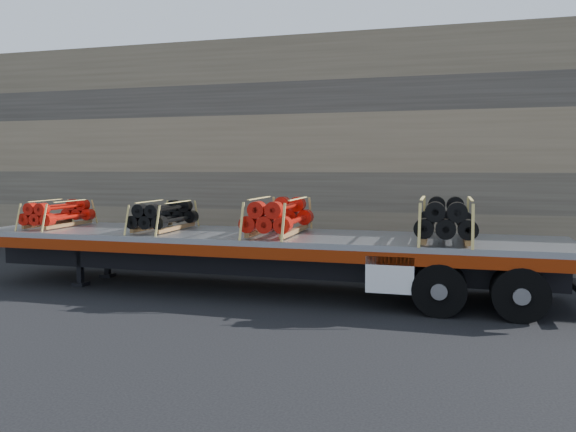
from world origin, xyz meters
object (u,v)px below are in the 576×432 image
(trailer, at_px, (258,262))
(bundle_front, at_px, (59,214))
(bundle_rear, at_px, (446,220))
(bundle_midrear, at_px, (279,217))
(bundle_midfront, at_px, (164,217))

(trailer, distance_m, bundle_front, 5.63)
(bundle_rear, bearing_deg, bundle_midrear, -180.00)
(bundle_front, height_order, bundle_rear, bundle_rear)
(trailer, xyz_separation_m, bundle_front, (-5.53, 0.01, 1.03))
(trailer, distance_m, bundle_midrear, 1.21)
(bundle_midrear, bearing_deg, bundle_front, 180.00)
(bundle_midrear, bearing_deg, bundle_rear, 0.00)
(trailer, bearing_deg, bundle_rear, -0.00)
(bundle_midfront, height_order, bundle_rear, bundle_rear)
(bundle_midrear, height_order, bundle_rear, bundle_rear)
(bundle_midfront, bearing_deg, bundle_midrear, -0.00)
(bundle_midfront, bearing_deg, trailer, 0.00)
(trailer, xyz_separation_m, bundle_midrear, (0.51, -0.00, 1.10))
(bundle_front, relative_size, bundle_rear, 0.77)
(bundle_midrear, bearing_deg, bundle_midfront, 180.00)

